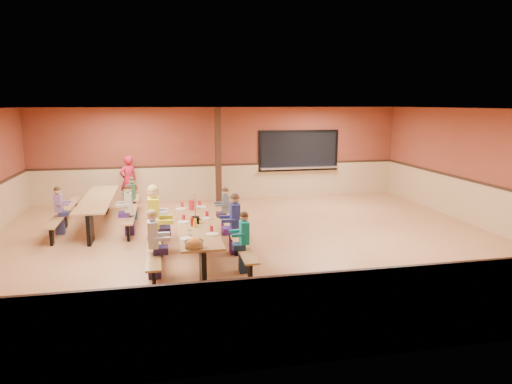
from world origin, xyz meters
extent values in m
plane|color=#9D623B|center=(0.00, 0.00, 0.00)|extent=(12.00, 12.00, 0.00)
cube|color=brown|center=(0.00, 5.00, 1.50)|extent=(12.00, 0.04, 3.00)
cube|color=brown|center=(0.00, -5.00, 1.50)|extent=(12.00, 0.04, 3.00)
cube|color=brown|center=(6.00, 0.00, 1.50)|extent=(0.04, 10.00, 3.00)
cube|color=white|center=(0.00, 0.00, 3.00)|extent=(12.00, 10.00, 0.04)
cube|color=black|center=(2.60, 4.97, 1.55)|extent=(2.60, 0.06, 1.20)
cube|color=silver|center=(2.60, 4.88, 0.98)|extent=(2.70, 0.28, 0.06)
cube|color=black|center=(-0.20, 4.40, 1.50)|extent=(0.18, 0.18, 3.00)
cube|color=olive|center=(-1.31, -0.80, 0.72)|extent=(0.75, 3.60, 0.04)
cube|color=black|center=(-1.31, -2.35, 0.35)|extent=(0.08, 0.60, 0.70)
cube|color=black|center=(-1.31, 0.75, 0.35)|extent=(0.08, 0.60, 0.70)
cube|color=olive|center=(-2.13, -0.80, 0.43)|extent=(0.26, 3.60, 0.04)
cube|color=black|center=(-2.13, -0.80, 0.21)|extent=(0.06, 0.18, 0.41)
cube|color=olive|center=(-0.48, -0.80, 0.43)|extent=(0.26, 3.60, 0.04)
cube|color=black|center=(-0.48, -0.80, 0.21)|extent=(0.06, 0.18, 0.41)
cube|color=olive|center=(-3.58, 2.25, 0.72)|extent=(0.75, 3.60, 0.04)
cube|color=black|center=(-3.58, 0.70, 0.35)|extent=(0.08, 0.60, 0.70)
cube|color=black|center=(-3.58, 3.80, 0.35)|extent=(0.08, 0.60, 0.70)
cube|color=olive|center=(-4.41, 2.25, 0.43)|extent=(0.26, 3.60, 0.04)
cube|color=black|center=(-4.41, 2.25, 0.21)|extent=(0.06, 0.18, 0.41)
cube|color=olive|center=(-2.76, 2.25, 0.43)|extent=(0.26, 3.60, 0.04)
cube|color=black|center=(-2.76, 2.25, 0.21)|extent=(0.06, 0.18, 0.41)
imported|color=#AA1327|center=(-2.97, 4.55, 0.78)|extent=(0.68, 0.61, 1.56)
cylinder|color=red|center=(-1.30, 0.37, 0.85)|extent=(0.16, 0.16, 0.22)
cube|color=black|center=(-1.29, -0.85, 0.80)|extent=(0.10, 0.14, 0.13)
cylinder|color=yellow|center=(-1.34, -1.15, 0.82)|extent=(0.06, 0.06, 0.17)
cylinder|color=#B2140F|center=(-1.40, -1.05, 0.82)|extent=(0.06, 0.06, 0.17)
cube|color=black|center=(-1.29, -0.53, 0.77)|extent=(0.16, 0.16, 0.06)
cube|color=olive|center=(-1.29, -0.53, 1.05)|extent=(0.02, 0.09, 0.50)
camera|label=1|loc=(-1.91, -9.80, 3.12)|focal=32.00mm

